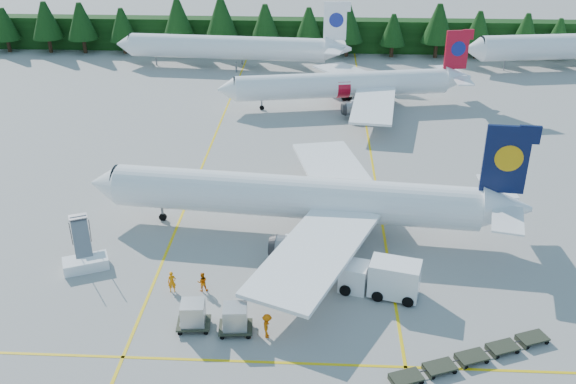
{
  "coord_description": "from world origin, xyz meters",
  "views": [
    {
      "loc": [
        -0.43,
        -40.85,
        30.96
      ],
      "look_at": [
        -3.24,
        13.87,
        3.5
      ],
      "focal_mm": 40.0,
      "sensor_mm": 36.0,
      "label": 1
    }
  ],
  "objects_px": {
    "airliner_navy": "(286,197)",
    "airstairs": "(85,259)",
    "airliner_red": "(338,85)",
    "service_truck": "(380,277)"
  },
  "relations": [
    {
      "from": "airliner_navy",
      "to": "airliner_red",
      "type": "xyz_separation_m",
      "value": [
        5.57,
        36.57,
        -0.34
      ]
    },
    {
      "from": "airliner_red",
      "to": "service_truck",
      "type": "distance_m",
      "value": 46.62
    },
    {
      "from": "airliner_navy",
      "to": "airstairs",
      "type": "xyz_separation_m",
      "value": [
        -17.12,
        -7.36,
        -2.8
      ]
    },
    {
      "from": "airliner_navy",
      "to": "service_truck",
      "type": "relative_size",
      "value": 5.97
    },
    {
      "from": "airliner_navy",
      "to": "airliner_red",
      "type": "height_order",
      "value": "airliner_navy"
    },
    {
      "from": "airstairs",
      "to": "service_truck",
      "type": "bearing_deg",
      "value": -29.47
    },
    {
      "from": "airliner_navy",
      "to": "service_truck",
      "type": "xyz_separation_m",
      "value": [
        8.18,
        -9.95,
        -2.01
      ]
    },
    {
      "from": "airliner_navy",
      "to": "airstairs",
      "type": "height_order",
      "value": "airliner_navy"
    },
    {
      "from": "airliner_red",
      "to": "service_truck",
      "type": "bearing_deg",
      "value": -97.44
    },
    {
      "from": "service_truck",
      "to": "airliner_red",
      "type": "bearing_deg",
      "value": 107.66
    }
  ]
}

